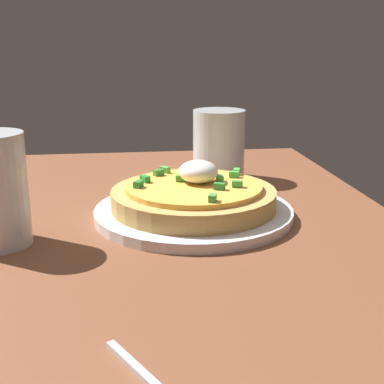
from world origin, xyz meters
TOP-DOWN VIEW (x-y plane):
  - dining_table at (0.00, 0.00)cm, footprint 92.54×66.71cm
  - plate at (6.17, -7.96)cm, footprint 24.49×24.49cm
  - pizza at (6.23, -8.01)cm, footprint 20.27×20.27cm
  - cup_near at (24.64, -14.37)cm, footprint 8.12×8.12cm

SIDE VIEW (x-z plane):
  - dining_table at x=0.00cm, z-range 0.00..2.49cm
  - plate at x=6.17cm, z-range 2.49..3.72cm
  - pizza at x=6.23cm, z-range 2.42..8.16cm
  - cup_near at x=24.64cm, z-range 1.93..12.72cm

